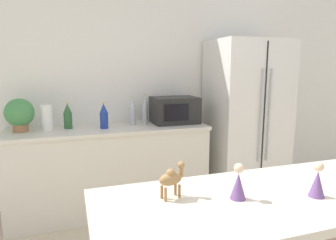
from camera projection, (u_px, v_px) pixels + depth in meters
wall_back at (128, 86)px, 3.35m from camera, size 8.00×0.06×2.55m
back_counter at (111, 169)px, 3.10m from camera, size 1.99×0.63×0.88m
refrigerator at (246, 119)px, 3.46m from camera, size 0.83×0.69×1.78m
potted_plant at (20, 114)px, 2.78m from camera, size 0.26×0.26×0.31m
paper_towel_roll at (47, 118)px, 2.84m from camera, size 0.11×0.11×0.25m
microwave at (175, 110)px, 3.24m from camera, size 0.48×0.37×0.28m
back_bottle_0 at (132, 112)px, 3.14m from camera, size 0.08×0.08×0.29m
back_bottle_1 at (145, 110)px, 3.20m from camera, size 0.06×0.06×0.31m
back_bottle_2 at (104, 116)px, 2.94m from camera, size 0.08×0.08×0.26m
back_bottle_3 at (68, 116)px, 2.93m from camera, size 0.08×0.08×0.26m
camel_figurine at (172, 178)px, 1.18m from camera, size 0.12×0.07×0.14m
wise_man_figurine_blue at (317, 182)px, 1.20m from camera, size 0.06×0.06×0.15m
wise_man_figurine_crimson at (238, 184)px, 1.18m from camera, size 0.06×0.06×0.15m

